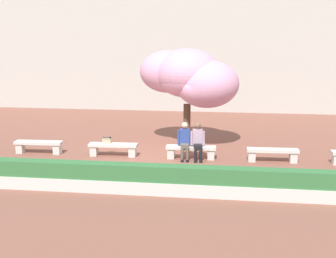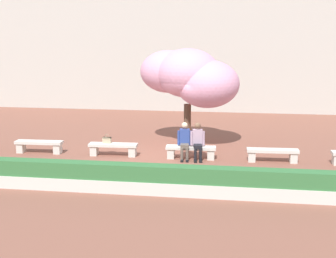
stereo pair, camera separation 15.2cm
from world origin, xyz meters
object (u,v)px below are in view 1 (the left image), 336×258
Objects in this scene: stone_bench_near_west at (39,145)px; person_seated_right at (198,140)px; person_seated_left at (185,139)px; handbag at (107,140)px; stone_bench_near_east at (191,150)px; stone_bench_east_end at (273,153)px; stone_bench_center at (113,148)px; cherry_tree_main at (190,77)px.

stone_bench_near_west is 1.36× the size of person_seated_right.
person_seated_left is (5.38, -0.05, 0.40)m from stone_bench_near_west.
stone_bench_near_east is at bearing -0.55° from handbag.
handbag is (-2.81, 0.08, -0.12)m from person_seated_left.
stone_bench_east_end is 1.36× the size of person_seated_right.
handbag is (-5.82, 0.03, 0.28)m from stone_bench_east_end.
stone_bench_near_west is 1.00× the size of stone_bench_near_east.
stone_bench_east_end is at bearing -0.29° from handbag.
person_seated_left reaches higher than stone_bench_east_end.
stone_bench_center is 0.36m from handbag.
stone_bench_east_end is 5.83m from handbag.
stone_bench_near_east is 0.45× the size of cherry_tree_main.
person_seated_right is at bearing -0.52° from stone_bench_near_west.
stone_bench_near_west is at bearing 180.00° from stone_bench_east_end.
handbag is (-0.23, 0.03, 0.28)m from stone_bench_center.
stone_bench_near_east is at bearing 167.35° from person_seated_right.
stone_bench_near_east is 0.46m from person_seated_left.
stone_bench_near_west is at bearing 179.48° from person_seated_right.
stone_bench_near_east is 3.17m from cherry_tree_main.
person_seated_left reaches higher than stone_bench_center.
stone_bench_east_end is at bearing 0.00° from stone_bench_center.
person_seated_right is 2.95m from cherry_tree_main.
person_seated_left is 0.33× the size of cherry_tree_main.
stone_bench_near_west is 5.84m from person_seated_right.
person_seated_left is at bearing -0.57° from stone_bench_near_west.
person_seated_left is (-3.01, -0.05, 0.40)m from stone_bench_east_end.
stone_bench_east_end is at bearing 1.18° from person_seated_right.
cherry_tree_main is (-0.05, 2.11, 1.99)m from person_seated_left.
stone_bench_near_west is 1.36× the size of person_seated_left.
cherry_tree_main is (-0.26, 2.06, 2.39)m from stone_bench_near_east.
stone_bench_center is 3.06m from person_seated_right.
stone_bench_east_end is (2.80, 0.00, 0.00)m from stone_bench_near_east.
stone_bench_near_west is 5.39m from person_seated_left.
handbag is at bearing 172.88° from stone_bench_center.
stone_bench_east_end is 2.59m from person_seated_right.
stone_bench_center is 4.05m from cherry_tree_main.
person_seated_left is (2.58, -0.05, 0.40)m from stone_bench_center.
stone_bench_east_end is (5.59, 0.00, 0.00)m from stone_bench_center.
handbag is at bearing 178.33° from person_seated_left.
person_seated_right is at bearing 0.04° from person_seated_left.
stone_bench_center is at bearing 178.82° from person_seated_left.
stone_bench_east_end is at bearing 0.00° from stone_bench_near_west.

